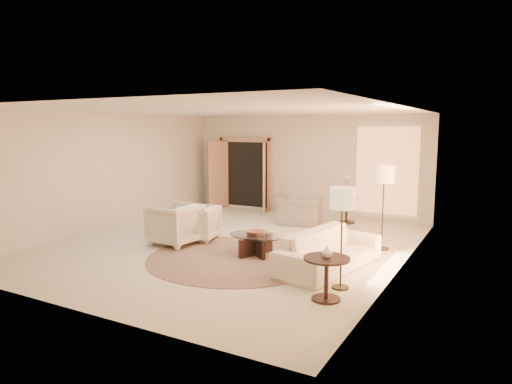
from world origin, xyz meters
The scene contains 18 objects.
room centered at (0.00, 0.00, 1.40)m, with size 7.04×8.04×2.83m.
windows_right centered at (3.45, 0.10, 1.35)m, with size 0.10×6.40×2.40m, color #F59F62, non-canonical shape.
window_back_corner centered at (2.30, 3.95, 1.35)m, with size 1.70×0.10×2.40m, color #F59F62, non-canonical shape.
curtains_right centered at (3.40, 1.00, 1.30)m, with size 0.06×5.20×2.60m, color tan, non-canonical shape.
french_doors centered at (-1.90, 3.82, 1.07)m, with size 1.95×0.66×2.16m.
area_rug centered at (0.66, -0.80, 0.01)m, with size 3.41×3.41×0.01m, color #493429.
sofa centered at (2.41, -0.59, 0.33)m, with size 2.29×0.90×0.67m, color beige.
armchair_left centered at (-0.84, 0.00, 0.42)m, with size 0.81×0.76×0.83m, color beige.
armchair_right centered at (-1.03, -0.55, 0.48)m, with size 0.93×0.87×0.95m, color beige.
accent_chair centered at (0.46, 2.58, 0.47)m, with size 1.07×0.70×0.94m, color gray.
coffee_table centered at (0.88, -0.47, 0.25)m, with size 1.34×1.34×0.40m.
end_table centered at (2.88, -2.01, 0.43)m, with size 0.67×0.67×0.63m.
side_table centered at (1.47, 3.32, 0.40)m, with size 0.57×0.57×0.67m.
floor_lamp_near centered at (2.90, 1.15, 1.46)m, with size 0.42×0.42×1.72m.
floor_lamp_far centered at (2.90, -1.45, 1.33)m, with size 0.38×0.38×1.56m.
bowl centered at (0.88, -0.47, 0.44)m, with size 0.34×0.34×0.08m, color brown.
end_vase centered at (2.88, -2.01, 0.71)m, with size 0.16×0.16×0.16m, color silver.
side_vase centered at (1.47, 3.32, 0.77)m, with size 0.21×0.21×0.22m, color silver.
Camera 1 is at (5.02, -7.97, 2.44)m, focal length 32.00 mm.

